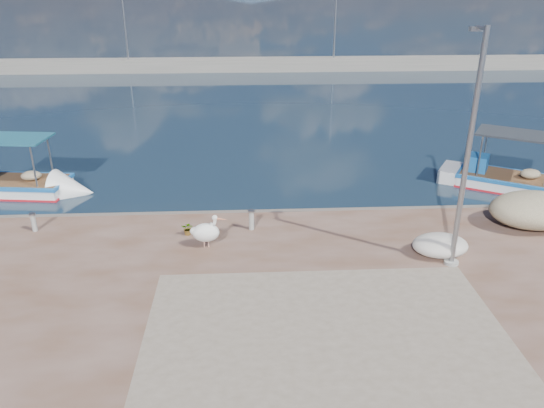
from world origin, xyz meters
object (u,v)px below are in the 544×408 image
Objects in this scene: boat_left at (16,188)px; pelican at (206,232)px; lamp_post at (466,162)px; boat_right at (508,183)px; bollard_near at (251,219)px.

pelican is (8.64, -6.43, 0.82)m from boat_left.
boat_left is at bearing 154.01° from lamp_post.
boat_left is at bearing 150.61° from pelican.
pelican is 0.17× the size of lamp_post.
boat_right reaches higher than boat_left.
lamp_post is (16.22, -7.91, 3.57)m from boat_left.
boat_right is 8.56× the size of bollard_near.
bollard_near is at bearing -20.40° from boat_left.
pelican reaches higher than bollard_near.
boat_left is 10.80m from pelican.
boat_left is 11.39m from bollard_near.
boat_left is 8.49× the size of bollard_near.
boat_left reaches higher than bollard_near.
boat_right is 0.89× the size of lamp_post.
pelican is 1.93m from bollard_near.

